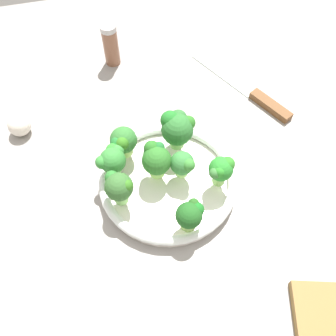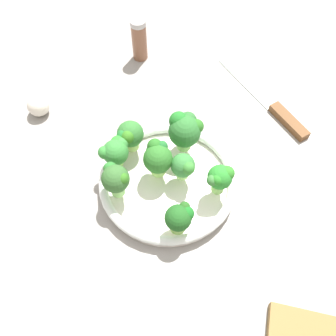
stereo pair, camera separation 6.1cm
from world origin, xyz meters
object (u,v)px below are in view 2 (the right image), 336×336
Objects in this scene: broccoli_floret_5 at (180,217)px; knife at (273,106)px; broccoli_floret_1 at (129,135)px; broccoli_floret_3 at (186,129)px; bowl at (168,182)px; broccoli_floret_7 at (220,178)px; pepper_shaker at (139,39)px; broccoli_floret_2 at (115,151)px; broccoli_floret_6 at (116,179)px; broccoli_floret_4 at (184,166)px; garlic_bulb at (38,106)px; broccoli_floret_0 at (157,157)px.

broccoli_floret_5 reaches higher than knife.
knife is (10.22, -28.72, -5.73)cm from broccoli_floret_1.
bowl is at bearing 152.54° from broccoli_floret_3.
broccoli_floret_1 is 0.99× the size of broccoli_floret_7.
bowl is at bearing -172.98° from pepper_shaker.
pepper_shaker is at bearing 18.48° from broccoli_floret_7.
broccoli_floret_2 is at bearing 69.13° from broccoli_floret_7.
bowl is 10.09cm from broccoli_floret_7.
pepper_shaker is (27.17, 7.78, -2.37)cm from broccoli_floret_3.
broccoli_floret_6 is at bearing -178.29° from broccoli_floret_2.
broccoli_floret_4 is at bearing -87.30° from bowl.
garlic_bulb is at bearing 57.42° from broccoli_floret_1.
broccoli_floret_3 reaches higher than garlic_bulb.
broccoli_floret_3 is (0.06, -9.88, 0.93)cm from broccoli_floret_1.
broccoli_floret_2 is 12.71cm from broccoli_floret_3.
broccoli_floret_5 is 1.28× the size of garlic_bulb.
broccoli_floret_6 is at bearing 173.29° from pepper_shaker.
broccoli_floret_7 is at bearing -118.53° from broccoli_floret_4.
broccoli_floret_6 is at bearing 121.95° from knife.
broccoli_floret_3 is at bearing -27.46° from bowl.
pepper_shaker reaches higher than broccoli_floret_5.
knife is at bearing -57.51° from broccoli_floret_0.
bowl is 4.07× the size of broccoli_floret_7.
broccoli_floret_1 is 22.20cm from garlic_bulb.
broccoli_floret_1 is 1.37× the size of garlic_bulb.
bowl is 0.97× the size of knife.
knife is (16.94, -19.83, -5.36)cm from broccoli_floret_4.
broccoli_floret_5 is at bearing -141.83° from broccoli_floret_2.
broccoli_floret_4 is (-6.72, -8.88, -0.37)cm from broccoli_floret_1.
broccoli_floret_5 is at bearing 171.80° from broccoli_floret_3.
broccoli_floret_7 is 25.28cm from knife.
broccoli_floret_6 reaches higher than broccoli_floret_7.
broccoli_floret_5 is 38.16cm from garlic_bulb.
broccoli_floret_1 is 11.15cm from broccoli_floret_4.
broccoli_floret_1 is at bearing 25.37° from broccoli_floret_5.
knife is (19.26, -30.89, -6.29)cm from broccoli_floret_6.
broccoli_floret_0 is 1.16× the size of broccoli_floret_5.
bowl is at bearing 92.70° from broccoli_floret_4.
broccoli_floret_2 is at bearing 38.17° from broccoli_floret_5.
broccoli_floret_2 is 17.97cm from broccoli_floret_7.
broccoli_floret_6 reaches higher than knife.
bowl is 3.34× the size of broccoli_floret_3.
broccoli_floret_4 is at bearing -110.61° from broccoli_floret_0.
knife is (15.34, -24.10, -6.18)cm from broccoli_floret_0.
broccoli_floret_5 is at bearing -172.01° from bowl.
broccoli_floret_3 is at bearing -112.46° from garlic_bulb.
broccoli_floret_5 is at bearing 141.08° from knife.
knife is at bearing -38.92° from broccoli_floret_5.
knife is at bearing -58.05° from broccoli_floret_6.
broccoli_floret_4 is at bearing -168.70° from pepper_shaker.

